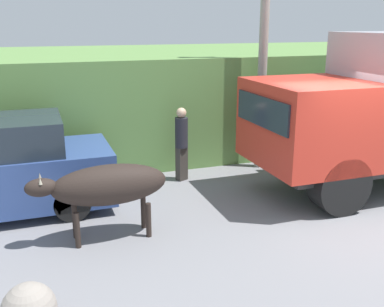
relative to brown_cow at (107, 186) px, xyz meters
name	(u,v)px	position (x,y,z in m)	size (l,w,h in m)	color
ground_plane	(358,215)	(4.53, -0.62, -0.92)	(60.00, 60.00, 0.00)	gray
hillside_embankment	(216,91)	(4.53, 6.44, 0.40)	(32.00, 6.94, 2.64)	#608C47
brown_cow	(107,186)	(0.00, 0.00, 0.00)	(2.23, 0.66, 1.26)	#2D231E
pedestrian_on_hill	(182,140)	(2.02, 2.32, 0.01)	(0.38, 0.38, 1.66)	#38332D
utility_pole	(265,15)	(4.13, 2.63, 2.69)	(0.90, 0.21, 6.98)	#9E998E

